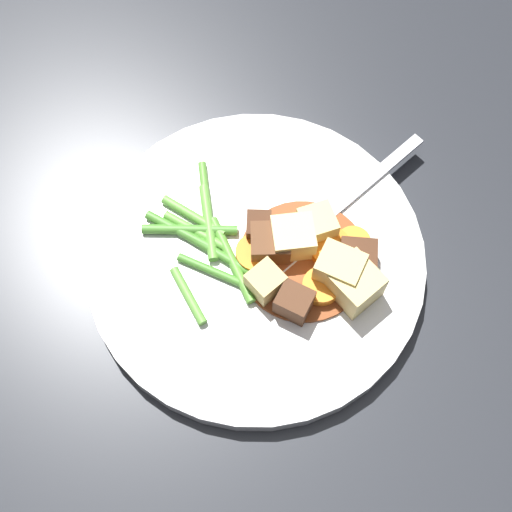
% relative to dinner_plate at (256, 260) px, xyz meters
% --- Properties ---
extents(ground_plane, '(3.00, 3.00, 0.00)m').
position_rel_dinner_plate_xyz_m(ground_plane, '(0.00, 0.00, -0.01)').
color(ground_plane, '#26282D').
extents(dinner_plate, '(0.28, 0.28, 0.02)m').
position_rel_dinner_plate_xyz_m(dinner_plate, '(0.00, 0.00, 0.00)').
color(dinner_plate, white).
rests_on(dinner_plate, ground_plane).
extents(stew_sauce, '(0.11, 0.11, 0.00)m').
position_rel_dinner_plate_xyz_m(stew_sauce, '(0.04, 0.00, 0.01)').
color(stew_sauce, brown).
rests_on(stew_sauce, dinner_plate).
extents(carrot_slice_0, '(0.03, 0.03, 0.01)m').
position_rel_dinner_plate_xyz_m(carrot_slice_0, '(0.08, 0.02, 0.01)').
color(carrot_slice_0, orange).
rests_on(carrot_slice_0, dinner_plate).
extents(carrot_slice_1, '(0.04, 0.04, 0.01)m').
position_rel_dinner_plate_xyz_m(carrot_slice_1, '(0.05, -0.02, 0.01)').
color(carrot_slice_1, orange).
rests_on(carrot_slice_1, dinner_plate).
extents(carrot_slice_2, '(0.05, 0.05, 0.01)m').
position_rel_dinner_plate_xyz_m(carrot_slice_2, '(0.06, 0.01, 0.01)').
color(carrot_slice_2, orange).
rests_on(carrot_slice_2, dinner_plate).
extents(carrot_slice_3, '(0.03, 0.03, 0.01)m').
position_rel_dinner_plate_xyz_m(carrot_slice_3, '(0.00, -0.00, 0.01)').
color(carrot_slice_3, orange).
rests_on(carrot_slice_3, dinner_plate).
extents(potato_chunk_0, '(0.04, 0.04, 0.03)m').
position_rel_dinner_plate_xyz_m(potato_chunk_0, '(0.03, 0.01, 0.02)').
color(potato_chunk_0, '#EAD68C').
rests_on(potato_chunk_0, dinner_plate).
extents(potato_chunk_1, '(0.03, 0.03, 0.02)m').
position_rel_dinner_plate_xyz_m(potato_chunk_1, '(0.01, -0.03, 0.02)').
color(potato_chunk_1, '#DBBC6B').
rests_on(potato_chunk_1, dinner_plate).
extents(potato_chunk_2, '(0.04, 0.04, 0.03)m').
position_rel_dinner_plate_xyz_m(potato_chunk_2, '(0.07, -0.01, 0.03)').
color(potato_chunk_2, '#E5CC7A').
rests_on(potato_chunk_2, dinner_plate).
extents(potato_chunk_3, '(0.04, 0.04, 0.03)m').
position_rel_dinner_plate_xyz_m(potato_chunk_3, '(0.05, 0.03, 0.02)').
color(potato_chunk_3, '#E5CC7A').
rests_on(potato_chunk_3, dinner_plate).
extents(potato_chunk_4, '(0.05, 0.05, 0.03)m').
position_rel_dinner_plate_xyz_m(potato_chunk_4, '(0.08, -0.02, 0.02)').
color(potato_chunk_4, '#E5CC7A').
rests_on(potato_chunk_4, dinner_plate).
extents(meat_chunk_0, '(0.02, 0.02, 0.02)m').
position_rel_dinner_plate_xyz_m(meat_chunk_0, '(0.00, 0.02, 0.02)').
color(meat_chunk_0, '#4C2B19').
rests_on(meat_chunk_0, dinner_plate).
extents(meat_chunk_1, '(0.03, 0.03, 0.02)m').
position_rel_dinner_plate_xyz_m(meat_chunk_1, '(0.08, 0.00, 0.02)').
color(meat_chunk_1, '#4C2B19').
rests_on(meat_chunk_1, dinner_plate).
extents(meat_chunk_2, '(0.03, 0.03, 0.02)m').
position_rel_dinner_plate_xyz_m(meat_chunk_2, '(0.01, 0.01, 0.02)').
color(meat_chunk_2, brown).
rests_on(meat_chunk_2, dinner_plate).
extents(meat_chunk_3, '(0.03, 0.03, 0.02)m').
position_rel_dinner_plate_xyz_m(meat_chunk_3, '(0.03, -0.04, 0.02)').
color(meat_chunk_3, '#56331E').
rests_on(meat_chunk_3, dinner_plate).
extents(green_bean_0, '(0.04, 0.05, 0.01)m').
position_rel_dinner_plate_xyz_m(green_bean_0, '(-0.05, -0.04, 0.01)').
color(green_bean_0, '#66AD42').
rests_on(green_bean_0, dinner_plate).
extents(green_bean_1, '(0.06, 0.03, 0.01)m').
position_rel_dinner_plate_xyz_m(green_bean_1, '(-0.06, 0.01, 0.01)').
color(green_bean_1, '#4C8E33').
rests_on(green_bean_1, dinner_plate).
extents(green_bean_2, '(0.06, 0.03, 0.01)m').
position_rel_dinner_plate_xyz_m(green_bean_2, '(-0.05, 0.03, 0.01)').
color(green_bean_2, '#66AD42').
rests_on(green_bean_2, dinner_plate).
extents(green_bean_3, '(0.07, 0.03, 0.01)m').
position_rel_dinner_plate_xyz_m(green_bean_3, '(-0.03, -0.02, 0.01)').
color(green_bean_3, '#4C8E33').
rests_on(green_bean_3, dinner_plate).
extents(green_bean_4, '(0.07, 0.04, 0.01)m').
position_rel_dinner_plate_xyz_m(green_bean_4, '(-0.02, -0.01, 0.01)').
color(green_bean_4, '#4C8E33').
rests_on(green_bean_4, dinner_plate).
extents(green_bean_5, '(0.05, 0.03, 0.01)m').
position_rel_dinner_plate_xyz_m(green_bean_5, '(-0.05, 0.02, 0.01)').
color(green_bean_5, '#66AD42').
rests_on(green_bean_5, dinner_plate).
extents(green_bean_6, '(0.08, 0.02, 0.01)m').
position_rel_dinner_plate_xyz_m(green_bean_6, '(-0.06, 0.02, 0.01)').
color(green_bean_6, '#4C8E33').
rests_on(green_bean_6, dinner_plate).
extents(green_bean_7, '(0.05, 0.07, 0.01)m').
position_rel_dinner_plate_xyz_m(green_bean_7, '(-0.02, -0.01, 0.01)').
color(green_bean_7, '#599E38').
rests_on(green_bean_7, dinner_plate).
extents(green_bean_8, '(0.03, 0.07, 0.01)m').
position_rel_dinner_plate_xyz_m(green_bean_8, '(-0.04, 0.02, 0.01)').
color(green_bean_8, '#66AD42').
rests_on(green_bean_8, dinner_plate).
extents(green_bean_9, '(0.03, 0.08, 0.01)m').
position_rel_dinner_plate_xyz_m(green_bean_9, '(-0.05, 0.04, 0.01)').
color(green_bean_9, '#599E38').
rests_on(green_bean_9, dinner_plate).
extents(fork, '(0.13, 0.14, 0.00)m').
position_rel_dinner_plate_xyz_m(fork, '(0.07, 0.06, 0.01)').
color(fork, silver).
rests_on(fork, dinner_plate).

